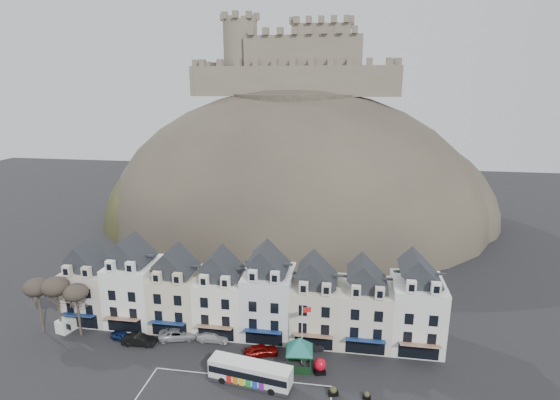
# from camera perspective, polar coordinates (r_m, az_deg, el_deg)

# --- Properties ---
(coach_bay_markings) EXTENTS (22.00, 7.50, 0.01)m
(coach_bay_markings) POSITION_cam_1_polar(r_m,az_deg,el_deg) (55.00, -6.06, -24.33)
(coach_bay_markings) COLOR silver
(coach_bay_markings) RESTS_ON ground
(townhouse_terrace) EXTENTS (54.40, 9.35, 11.80)m
(townhouse_terrace) POSITION_cam_1_polar(r_m,az_deg,el_deg) (64.48, -4.36, -12.31)
(townhouse_terrace) COLOR beige
(townhouse_terrace) RESTS_ON ground
(castle_hill) EXTENTS (100.00, 76.00, 68.00)m
(castle_hill) POSITION_cam_1_polar(r_m,az_deg,el_deg) (114.78, 2.34, -2.73)
(castle_hill) COLOR #38312B
(castle_hill) RESTS_ON ground
(castle) EXTENTS (50.20, 22.20, 22.00)m
(castle) POSITION_cam_1_polar(r_m,az_deg,el_deg) (116.63, 2.61, 17.50)
(castle) COLOR #6C5E52
(castle) RESTS_ON ground
(tree_left_far) EXTENTS (3.61, 3.61, 8.24)m
(tree_left_far) POSITION_cam_1_polar(r_m,az_deg,el_deg) (71.70, -29.19, -9.96)
(tree_left_far) COLOR #372D23
(tree_left_far) RESTS_ON ground
(tree_left_mid) EXTENTS (3.78, 3.78, 8.64)m
(tree_left_mid) POSITION_cam_1_polar(r_m,az_deg,el_deg) (69.80, -27.25, -10.06)
(tree_left_mid) COLOR #372D23
(tree_left_mid) RESTS_ON ground
(tree_left_near) EXTENTS (3.43, 3.43, 7.84)m
(tree_left_near) POSITION_cam_1_polar(r_m,az_deg,el_deg) (68.41, -25.12, -10.94)
(tree_left_near) COLOR #372D23
(tree_left_near) RESTS_ON ground
(bus) EXTENTS (10.30, 3.92, 2.84)m
(bus) POSITION_cam_1_polar(r_m,az_deg,el_deg) (55.86, -3.90, -21.53)
(bus) COLOR #262628
(bus) RESTS_ON ground
(bus_shelter) EXTENTS (6.71, 6.71, 4.28)m
(bus_shelter) POSITION_cam_1_polar(r_m,az_deg,el_deg) (57.31, 2.56, -18.33)
(bus_shelter) COLOR black
(bus_shelter) RESTS_ON ground
(red_buoy) EXTENTS (1.62, 1.62, 1.95)m
(red_buoy) POSITION_cam_1_polar(r_m,az_deg,el_deg) (57.97, 5.23, -20.74)
(red_buoy) COLOR black
(red_buoy) RESTS_ON ground
(flagpole) EXTENTS (1.12, 0.47, 8.18)m
(flagpole) POSITION_cam_1_polar(r_m,az_deg,el_deg) (57.36, 2.99, -16.72)
(flagpole) COLOR silver
(flagpole) RESTS_ON ground
(white_van) EXTENTS (2.72, 4.45, 1.89)m
(white_van) POSITION_cam_1_polar(r_m,az_deg,el_deg) (73.27, -25.62, -14.16)
(white_van) COLOR white
(white_van) RESTS_ON ground
(planter_west) EXTENTS (0.95, 0.64, 0.91)m
(planter_west) POSITION_cam_1_polar(r_m,az_deg,el_deg) (55.23, 11.27, -23.78)
(planter_west) COLOR black
(planter_west) RESTS_ON ground
(planter_east) EXTENTS (1.24, 0.87, 1.13)m
(planter_east) POSITION_cam_1_polar(r_m,az_deg,el_deg) (55.09, 6.97, -23.56)
(planter_east) COLOR black
(planter_east) RESTS_ON ground
(car_navy) EXTENTS (4.01, 2.53, 1.27)m
(car_navy) POSITION_cam_1_polar(r_m,az_deg,el_deg) (67.51, -19.81, -16.41)
(car_navy) COLOR #0D1B45
(car_navy) RESTS_ON ground
(car_black) EXTENTS (4.65, 1.87, 1.50)m
(car_black) POSITION_cam_1_polar(r_m,az_deg,el_deg) (65.81, -17.90, -16.98)
(car_black) COLOR black
(car_black) RESTS_ON ground
(car_silver) EXTENTS (5.77, 3.86, 1.49)m
(car_silver) POSITION_cam_1_polar(r_m,az_deg,el_deg) (65.75, -13.14, -16.66)
(car_silver) COLOR #ACAFB4
(car_silver) RESTS_ON ground
(car_white) EXTENTS (4.56, 1.89, 1.32)m
(car_white) POSITION_cam_1_polar(r_m,az_deg,el_deg) (64.43, -8.75, -17.22)
(car_white) COLOR silver
(car_white) RESTS_ON ground
(car_maroon) EXTENTS (4.75, 3.23, 1.50)m
(car_maroon) POSITION_cam_1_polar(r_m,az_deg,el_deg) (60.92, -2.50, -19.01)
(car_maroon) COLOR #660705
(car_maroon) RESTS_ON ground
(car_charcoal) EXTENTS (4.62, 2.46, 1.45)m
(car_charcoal) POSITION_cam_1_polar(r_m,az_deg,el_deg) (62.06, 3.56, -18.36)
(car_charcoal) COLOR black
(car_charcoal) RESTS_ON ground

